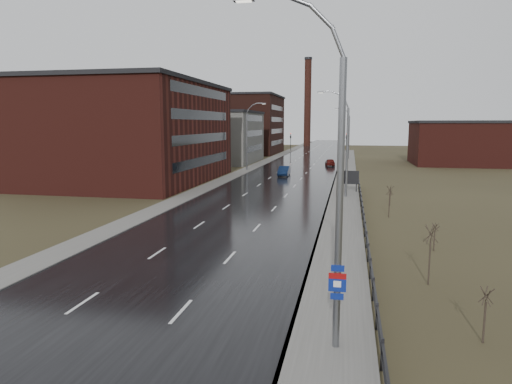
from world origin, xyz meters
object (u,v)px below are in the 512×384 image
at_px(streetlight_main, 330,180).
at_px(car_near, 284,171).
at_px(billboard, 349,178).
at_px(car_far, 330,163).

height_order(streetlight_main, car_near, streetlight_main).
relative_size(billboard, car_near, 0.59).
relative_size(streetlight_main, car_far, 2.97).
bearing_deg(billboard, car_near, 121.93).
relative_size(car_near, car_far, 1.09).
xyz_separation_m(billboard, car_near, (-9.75, 15.65, -1.02)).
bearing_deg(car_far, streetlight_main, 84.80).
relative_size(streetlight_main, billboard, 4.66).
bearing_deg(streetlight_main, car_near, 99.72).
bearing_deg(car_near, streetlight_main, -81.49).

